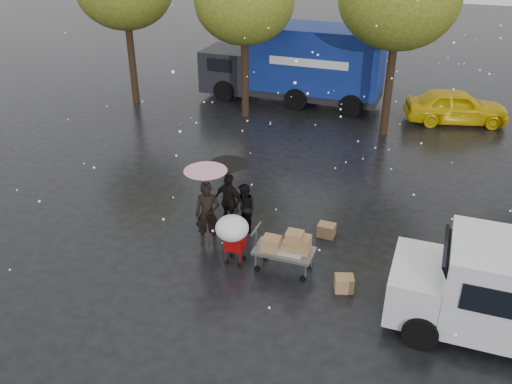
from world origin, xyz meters
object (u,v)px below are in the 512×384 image
(person_pink, at_px, (208,214))
(vendor_cart, at_px, (287,246))
(yellow_taxi, at_px, (456,106))
(person_black, at_px, (230,201))
(shopping_cart, at_px, (233,230))
(blue_truck, at_px, (297,64))

(person_pink, relative_size, vendor_cart, 1.22)
(vendor_cart, xyz_separation_m, yellow_taxi, (3.57, 12.52, -0.01))
(person_black, height_order, shopping_cart, person_black)
(person_black, bearing_deg, blue_truck, -67.98)
(person_pink, distance_m, yellow_taxi, 13.47)
(vendor_cart, distance_m, yellow_taxi, 13.02)
(blue_truck, bearing_deg, person_pink, -84.63)
(shopping_cart, height_order, blue_truck, blue_truck)
(person_pink, height_order, person_black, person_pink)
(yellow_taxi, bearing_deg, person_pink, 139.22)
(person_black, distance_m, yellow_taxi, 12.49)
(shopping_cart, xyz_separation_m, yellow_taxi, (4.92, 12.81, -0.35))
(shopping_cart, relative_size, yellow_taxi, 0.35)
(person_black, xyz_separation_m, blue_truck, (-1.39, 11.46, 0.91))
(person_black, distance_m, blue_truck, 11.58)
(vendor_cart, relative_size, shopping_cart, 1.04)
(vendor_cart, height_order, yellow_taxi, yellow_taxi)
(person_black, bearing_deg, shopping_cart, 130.14)
(shopping_cart, relative_size, blue_truck, 0.18)
(blue_truck, bearing_deg, shopping_cart, -80.57)
(person_pink, height_order, vendor_cart, person_pink)
(person_black, xyz_separation_m, vendor_cart, (2.14, -1.41, -0.12))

